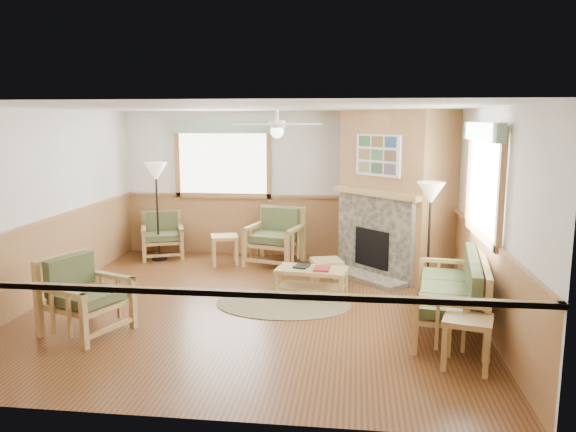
# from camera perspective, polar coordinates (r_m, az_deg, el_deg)

# --- Properties ---
(floor) EXTENTS (6.00, 6.00, 0.01)m
(floor) POSITION_cam_1_polar(r_m,az_deg,el_deg) (7.88, -3.55, -9.11)
(floor) COLOR brown
(floor) RESTS_ON ground
(ceiling) EXTENTS (6.00, 6.00, 0.01)m
(ceiling) POSITION_cam_1_polar(r_m,az_deg,el_deg) (7.46, -3.77, 10.96)
(ceiling) COLOR white
(ceiling) RESTS_ON floor
(wall_back) EXTENTS (6.00, 0.02, 2.70)m
(wall_back) POSITION_cam_1_polar(r_m,az_deg,el_deg) (10.49, -0.66, 3.24)
(wall_back) COLOR white
(wall_back) RESTS_ON floor
(wall_front) EXTENTS (6.00, 0.02, 2.70)m
(wall_front) POSITION_cam_1_polar(r_m,az_deg,el_deg) (4.69, -10.37, -5.11)
(wall_front) COLOR white
(wall_front) RESTS_ON floor
(wall_left) EXTENTS (0.02, 6.00, 2.70)m
(wall_left) POSITION_cam_1_polar(r_m,az_deg,el_deg) (8.62, -23.68, 0.99)
(wall_left) COLOR white
(wall_left) RESTS_ON floor
(wall_right) EXTENTS (0.02, 6.00, 2.70)m
(wall_right) POSITION_cam_1_polar(r_m,az_deg,el_deg) (7.60, 19.18, 0.20)
(wall_right) COLOR white
(wall_right) RESTS_ON floor
(wainscot) EXTENTS (6.00, 6.00, 1.10)m
(wainscot) POSITION_cam_1_polar(r_m,az_deg,el_deg) (7.72, -3.59, -5.21)
(wainscot) COLOR #9F7141
(wainscot) RESTS_ON floor
(fireplace) EXTENTS (3.11, 3.11, 2.70)m
(fireplace) POSITION_cam_1_polar(r_m,az_deg,el_deg) (9.48, 10.96, 2.36)
(fireplace) COLOR #9F7141
(fireplace) RESTS_ON floor
(window_back) EXTENTS (1.90, 0.16, 1.50)m
(window_back) POSITION_cam_1_polar(r_m,az_deg,el_deg) (10.58, -6.70, 9.64)
(window_back) COLOR white
(window_back) RESTS_ON wall_back
(window_right) EXTENTS (0.16, 1.90, 1.50)m
(window_right) POSITION_cam_1_polar(r_m,az_deg,el_deg) (7.30, 19.72, 9.11)
(window_right) COLOR white
(window_right) RESTS_ON wall_right
(ceiling_fan) EXTENTS (1.59, 1.59, 0.36)m
(ceiling_fan) POSITION_cam_1_polar(r_m,az_deg,el_deg) (7.70, -1.11, 10.64)
(ceiling_fan) COLOR white
(ceiling_fan) RESTS_ON ceiling
(sofa) EXTENTS (2.07, 1.09, 0.91)m
(sofa) POSITION_cam_1_polar(r_m,az_deg,el_deg) (7.23, 16.11, -7.41)
(sofa) COLOR tan
(sofa) RESTS_ON floor
(armchair_back_left) EXTENTS (0.95, 0.95, 0.83)m
(armchair_back_left) POSITION_cam_1_polar(r_m,az_deg,el_deg) (10.71, -12.64, -1.93)
(armchair_back_left) COLOR tan
(armchair_back_left) RESTS_ON floor
(armchair_back_right) EXTENTS (1.07, 1.07, 0.98)m
(armchair_back_right) POSITION_cam_1_polar(r_m,az_deg,el_deg) (9.96, -1.39, -2.11)
(armchair_back_right) COLOR tan
(armchair_back_right) RESTS_ON floor
(armchair_left) EXTENTS (1.07, 1.07, 0.93)m
(armchair_left) POSITION_cam_1_polar(r_m,az_deg,el_deg) (7.20, -19.82, -7.61)
(armchair_left) COLOR tan
(armchair_left) RESTS_ON floor
(coffee_table) EXTENTS (1.07, 0.64, 0.40)m
(coffee_table) POSITION_cam_1_polar(r_m,az_deg,el_deg) (8.26, 2.41, -6.70)
(coffee_table) COLOR tan
(coffee_table) RESTS_ON floor
(end_table_chairs) EXTENTS (0.57, 0.56, 0.52)m
(end_table_chairs) POSITION_cam_1_polar(r_m,az_deg,el_deg) (10.06, -6.46, -3.42)
(end_table_chairs) COLOR tan
(end_table_chairs) RESTS_ON floor
(end_table_sofa) EXTENTS (0.59, 0.57, 0.54)m
(end_table_sofa) POSITION_cam_1_polar(r_m,az_deg,el_deg) (6.23, 17.71, -12.14)
(end_table_sofa) COLOR tan
(end_table_sofa) RESTS_ON floor
(footstool) EXTENTS (0.56, 0.56, 0.39)m
(footstool) POSITION_cam_1_polar(r_m,az_deg,el_deg) (8.84, 3.93, -5.66)
(footstool) COLOR tan
(footstool) RESTS_ON floor
(braided_rug) EXTENTS (2.26, 2.26, 0.01)m
(braided_rug) POSITION_cam_1_polar(r_m,az_deg,el_deg) (7.89, -0.52, -8.97)
(braided_rug) COLOR brown
(braided_rug) RESTS_ON floor
(floor_lamp_left) EXTENTS (0.47, 0.47, 1.79)m
(floor_lamp_left) POSITION_cam_1_polar(r_m,az_deg,el_deg) (10.45, -13.12, 0.45)
(floor_lamp_left) COLOR black
(floor_lamp_left) RESTS_ON floor
(floor_lamp_right) EXTENTS (0.47, 0.47, 1.69)m
(floor_lamp_right) POSITION_cam_1_polar(r_m,az_deg,el_deg) (8.18, 14.12, -2.49)
(floor_lamp_right) COLOR black
(floor_lamp_right) RESTS_ON floor
(book_red) EXTENTS (0.24, 0.31, 0.03)m
(book_red) POSITION_cam_1_polar(r_m,az_deg,el_deg) (8.14, 3.45, -5.26)
(book_red) COLOR maroon
(book_red) RESTS_ON coffee_table
(book_dark) EXTENTS (0.26, 0.31, 0.03)m
(book_dark) POSITION_cam_1_polar(r_m,az_deg,el_deg) (8.28, 1.42, -5.02)
(book_dark) COLOR black
(book_dark) RESTS_ON coffee_table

